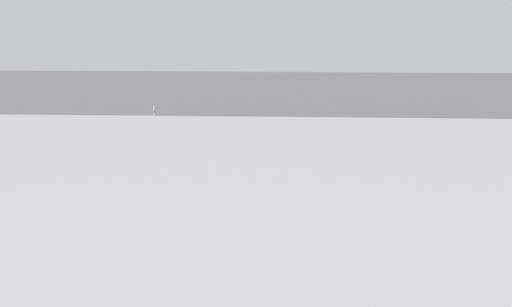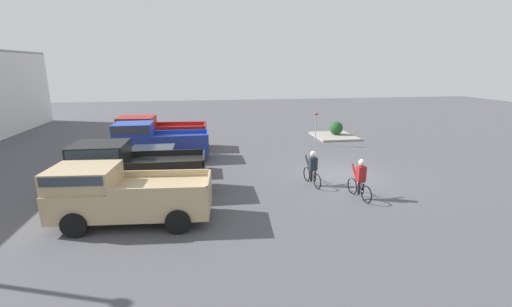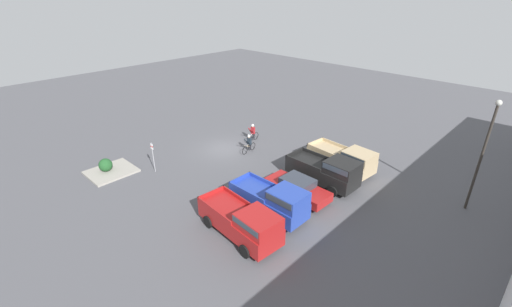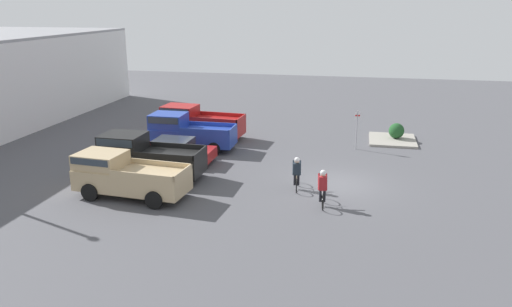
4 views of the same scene
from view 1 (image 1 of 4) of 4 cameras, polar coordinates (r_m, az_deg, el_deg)
ground_plane at (r=28.66m, az=1.40°, el=0.11°), size 80.00×80.00×0.00m
pickup_truck_0 at (r=19.14m, az=12.54°, el=-4.97°), size 2.60×5.56×2.09m
pickup_truck_1 at (r=18.65m, az=4.20°, el=-4.90°), size 2.40×5.45×2.32m
sedan_0 at (r=19.45m, az=-4.16°, el=-5.48°), size 2.11×4.75×1.42m
pickup_truck_2 at (r=19.58m, az=-12.46°, el=-4.31°), size 2.20×5.33×2.26m
pickup_truck_3 at (r=20.33m, az=-20.35°, el=-4.26°), size 2.56×5.73×2.20m
cyclist_0 at (r=26.49m, az=3.71°, el=0.64°), size 1.85×0.51×1.66m
cyclist_1 at (r=27.99m, az=7.63°, el=1.44°), size 1.79×0.51×1.73m
fire_lane_sign at (r=29.90m, az=-11.48°, el=3.46°), size 0.06×0.30×2.52m
lamppost at (r=10.68m, az=27.21°, el=-4.91°), size 0.36×0.36×7.45m
curb_island at (r=33.14m, az=-14.59°, el=1.91°), size 3.45×3.05×0.15m
shrub at (r=33.30m, az=-14.94°, el=3.00°), size 1.04×1.04×1.04m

